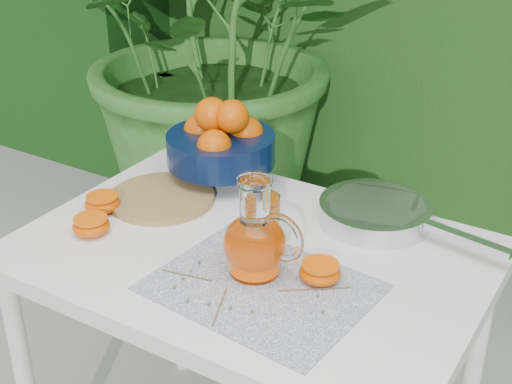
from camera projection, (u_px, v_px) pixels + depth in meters
The scene contains 10 objects.
potted_plant_left at pixel (227, 33), 2.86m from camera, with size 1.67×1.67×1.67m, color #2F5C1F.
white_table at pixel (251, 280), 1.59m from camera, with size 1.00×0.70×0.75m.
placemat at pixel (261, 287), 1.42m from camera, with size 0.42×0.33×0.00m, color #0C1F48.
cutting_board at pixel (162, 198), 1.75m from camera, with size 0.26×0.26×0.02m, color olive.
fruit_bowl at pixel (221, 142), 1.83m from camera, with size 0.36×0.36×0.22m.
juice_pitcher at pixel (256, 241), 1.43m from camera, with size 0.19×0.14×0.21m.
juice_tumbler at pixel (265, 217), 1.58m from camera, with size 0.09×0.09×0.10m.
saute_pan at pixel (377, 212), 1.65m from camera, with size 0.48×0.30×0.05m.
orange_halves at pixel (165, 231), 1.58m from camera, with size 0.69×0.21×0.04m.
thyme_sprigs at pixel (243, 289), 1.40m from camera, with size 0.36×0.27×0.01m.
Camera 1 is at (0.63, -1.21, 1.57)m, focal length 50.00 mm.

